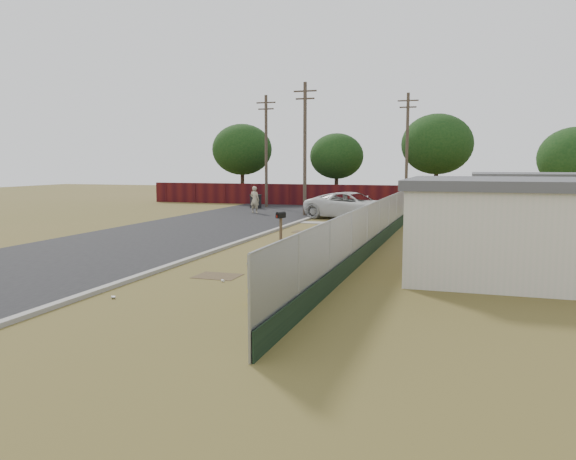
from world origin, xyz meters
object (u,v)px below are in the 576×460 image
(pickup_truck, at_px, (353,206))
(trash_bin, at_px, (256,201))
(fire_hydrant, at_px, (253,291))
(mailbox, at_px, (281,218))
(pedestrian, at_px, (255,200))

(pickup_truck, height_order, trash_bin, pickup_truck)
(fire_hydrant, distance_m, pickup_truck, 22.58)
(mailbox, relative_size, trash_bin, 1.21)
(pedestrian, relative_size, trash_bin, 1.78)
(fire_hydrant, height_order, mailbox, mailbox)
(fire_hydrant, bearing_deg, pickup_truck, 94.95)
(pickup_truck, bearing_deg, pedestrian, 92.37)
(fire_hydrant, height_order, pedestrian, pedestrian)
(fire_hydrant, relative_size, mailbox, 0.56)
(fire_hydrant, xyz_separation_m, mailbox, (-3.22, 11.75, 0.70))
(pedestrian, height_order, trash_bin, pedestrian)
(pickup_truck, height_order, pedestrian, pedestrian)
(fire_hydrant, distance_m, trash_bin, 30.82)
(trash_bin, bearing_deg, pickup_truck, -34.56)
(fire_hydrant, relative_size, pedestrian, 0.38)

